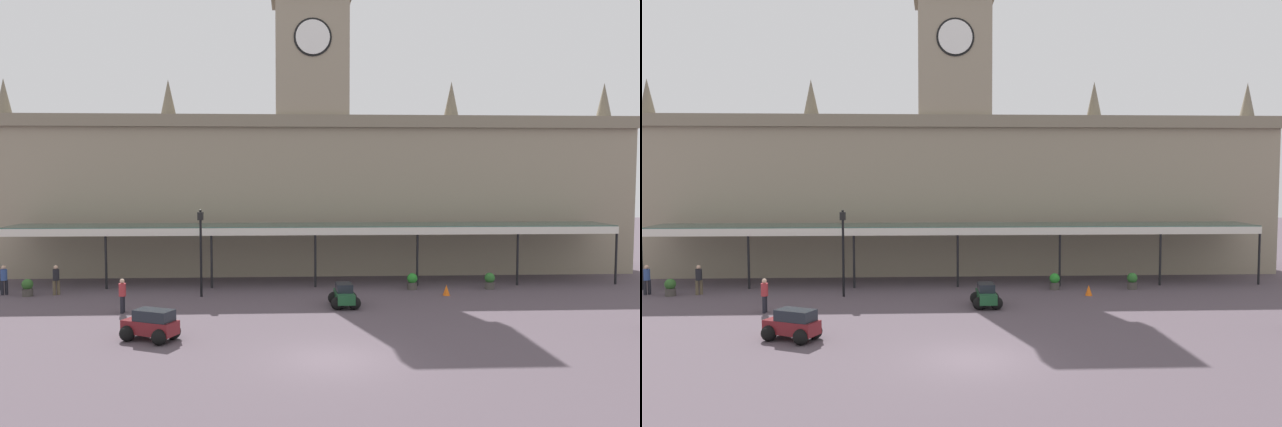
{
  "view_description": "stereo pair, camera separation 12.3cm",
  "coord_description": "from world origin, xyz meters",
  "views": [
    {
      "loc": [
        -1.49,
        -21.09,
        6.67
      ],
      "look_at": [
        0.0,
        8.46,
        4.76
      ],
      "focal_mm": 33.35,
      "sensor_mm": 36.0,
      "label": 1
    },
    {
      "loc": [
        -1.36,
        -21.1,
        6.67
      ],
      "look_at": [
        0.0,
        8.46,
        4.76
      ],
      "focal_mm": 33.35,
      "sensor_mm": 36.0,
      "label": 2
    }
  ],
  "objects": [
    {
      "name": "victorian_lamppost",
      "position": [
        -6.39,
        11.5,
        2.99
      ],
      "size": [
        0.3,
        0.3,
        4.8
      ],
      "color": "black",
      "rests_on": "ground"
    },
    {
      "name": "planter_forecourt_centre",
      "position": [
        5.63,
        12.95,
        0.49
      ],
      "size": [
        0.6,
        0.6,
        0.96
      ],
      "color": "#47423D",
      "rests_on": "ground"
    },
    {
      "name": "ground_plane",
      "position": [
        0.0,
        0.0,
        0.0
      ],
      "size": [
        140.0,
        140.0,
        0.0
      ],
      "primitive_type": "plane",
      "color": "#51444D"
    },
    {
      "name": "pedestrian_beside_cars",
      "position": [
        -9.63,
        7.81,
        0.91
      ],
      "size": [
        0.34,
        0.39,
        1.67
      ],
      "color": "black",
      "rests_on": "ground"
    },
    {
      "name": "station_building",
      "position": [
        0.0,
        20.19,
        6.18
      ],
      "size": [
        43.41,
        5.59,
        19.63
      ],
      "color": "gray",
      "rests_on": "ground"
    },
    {
      "name": "car_green_sedan",
      "position": [
        1.23,
        8.62,
        0.5
      ],
      "size": [
        1.57,
        2.08,
        1.19
      ],
      "color": "#1E512D",
      "rests_on": "ground"
    },
    {
      "name": "pedestrian_crossing_forecourt",
      "position": [
        -17.45,
        12.53,
        0.91
      ],
      "size": [
        0.34,
        0.34,
        1.67
      ],
      "color": "black",
      "rests_on": "ground"
    },
    {
      "name": "pedestrian_near_entrance",
      "position": [
        -14.55,
        12.38,
        0.91
      ],
      "size": [
        0.35,
        0.34,
        1.67
      ],
      "color": "brown",
      "rests_on": "ground"
    },
    {
      "name": "entrance_canopy",
      "position": [
        -0.0,
        15.28,
        3.49
      ],
      "size": [
        37.01,
        3.26,
        3.63
      ],
      "color": "#38564C",
      "rests_on": "ground"
    },
    {
      "name": "planter_by_canopy",
      "position": [
        -16.0,
        12.11,
        0.49
      ],
      "size": [
        0.6,
        0.6,
        0.96
      ],
      "color": "#47423D",
      "rests_on": "ground"
    },
    {
      "name": "traffic_cone",
      "position": [
        7.18,
        11.17,
        0.29
      ],
      "size": [
        0.4,
        0.4,
        0.59
      ],
      "primitive_type": "cone",
      "color": "orange",
      "rests_on": "ground"
    },
    {
      "name": "car_maroon_estate",
      "position": [
        -7.13,
        2.86,
        0.56
      ],
      "size": [
        2.42,
        2.1,
        1.27
      ],
      "color": "maroon",
      "rests_on": "ground"
    },
    {
      "name": "planter_near_kerb",
      "position": [
        10.21,
        12.88,
        0.49
      ],
      "size": [
        0.6,
        0.6,
        0.96
      ],
      "color": "#47423D",
      "rests_on": "ground"
    }
  ]
}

